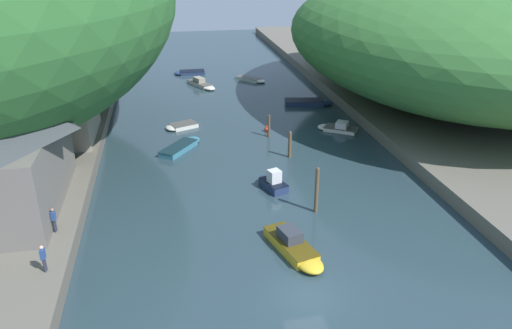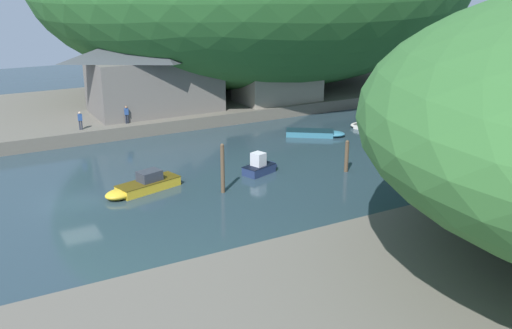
{
  "view_description": "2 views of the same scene",
  "coord_description": "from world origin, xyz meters",
  "px_view_note": "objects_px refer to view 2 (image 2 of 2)",
  "views": [
    {
      "loc": [
        -7.14,
        -21.67,
        18.31
      ],
      "look_at": [
        -0.67,
        13.07,
        2.6
      ],
      "focal_mm": 35.0,
      "sensor_mm": 36.0,
      "label": 1
    },
    {
      "loc": [
        37.52,
        -6.77,
        14.75
      ],
      "look_at": [
        2.88,
        12.33,
        1.55
      ],
      "focal_mm": 40.0,
      "sensor_mm": 36.0,
      "label": 2
    }
  ],
  "objects_px": {
    "channel_buoy_near": "(408,153)",
    "boat_white_cruiser": "(142,186)",
    "boat_yellow_tender": "(261,166)",
    "boat_red_skiff": "(470,181)",
    "boat_navy_launch": "(366,126)",
    "person_on_quay": "(127,113)",
    "boat_moored_right": "(508,114)",
    "boathouse_shed": "(277,76)",
    "boat_far_right_bank": "(317,133)",
    "waterfront_building": "(154,69)",
    "person_by_boathouse": "(80,119)"
  },
  "relations": [
    {
      "from": "boat_moored_right",
      "to": "boat_white_cruiser",
      "type": "xyz_separation_m",
      "value": [
        2.41,
        -41.99,
        0.08
      ]
    },
    {
      "from": "boat_far_right_bank",
      "to": "person_on_quay",
      "type": "bearing_deg",
      "value": -83.87
    },
    {
      "from": "boat_navy_launch",
      "to": "boat_yellow_tender",
      "type": "bearing_deg",
      "value": 179.32
    },
    {
      "from": "boat_moored_right",
      "to": "channel_buoy_near",
      "type": "height_order",
      "value": "boat_moored_right"
    },
    {
      "from": "boat_red_skiff",
      "to": "boat_white_cruiser",
      "type": "distance_m",
      "value": 24.0
    },
    {
      "from": "boat_navy_launch",
      "to": "person_by_boathouse",
      "type": "height_order",
      "value": "person_by_boathouse"
    },
    {
      "from": "channel_buoy_near",
      "to": "boat_moored_right",
      "type": "bearing_deg",
      "value": 105.11
    },
    {
      "from": "waterfront_building",
      "to": "boat_navy_launch",
      "type": "xyz_separation_m",
      "value": [
        12.82,
        17.58,
        -5.35
      ]
    },
    {
      "from": "channel_buoy_near",
      "to": "person_by_boathouse",
      "type": "distance_m",
      "value": 29.46
    },
    {
      "from": "channel_buoy_near",
      "to": "boat_yellow_tender",
      "type": "bearing_deg",
      "value": -99.92
    },
    {
      "from": "person_on_quay",
      "to": "boat_far_right_bank",
      "type": "bearing_deg",
      "value": -21.21
    },
    {
      "from": "boat_moored_right",
      "to": "person_on_quay",
      "type": "height_order",
      "value": "person_on_quay"
    },
    {
      "from": "waterfront_building",
      "to": "boat_red_skiff",
      "type": "xyz_separation_m",
      "value": [
        29.31,
        13.83,
        -5.28
      ]
    },
    {
      "from": "boat_moored_right",
      "to": "person_by_boathouse",
      "type": "height_order",
      "value": "person_by_boathouse"
    },
    {
      "from": "boat_white_cruiser",
      "to": "channel_buoy_near",
      "type": "relative_size",
      "value": 7.6
    },
    {
      "from": "boat_moored_right",
      "to": "person_by_boathouse",
      "type": "xyz_separation_m",
      "value": [
        -12.49,
        -42.81,
        1.83
      ]
    },
    {
      "from": "boathouse_shed",
      "to": "boat_far_right_bank",
      "type": "bearing_deg",
      "value": -10.8
    },
    {
      "from": "boat_red_skiff",
      "to": "boat_yellow_tender",
      "type": "distance_m",
      "value": 15.6
    },
    {
      "from": "waterfront_building",
      "to": "channel_buoy_near",
      "type": "xyz_separation_m",
      "value": [
        21.81,
        14.8,
        -5.28
      ]
    },
    {
      "from": "boat_red_skiff",
      "to": "boat_moored_right",
      "type": "relative_size",
      "value": 0.76
    },
    {
      "from": "boathouse_shed",
      "to": "boat_yellow_tender",
      "type": "xyz_separation_m",
      "value": [
        17.72,
        -12.02,
        -3.49
      ]
    },
    {
      "from": "boat_navy_launch",
      "to": "person_on_quay",
      "type": "xyz_separation_m",
      "value": [
        -8.92,
        -21.84,
        1.97
      ]
    },
    {
      "from": "boathouse_shed",
      "to": "person_on_quay",
      "type": "bearing_deg",
      "value": -83.33
    },
    {
      "from": "boat_navy_launch",
      "to": "channel_buoy_near",
      "type": "height_order",
      "value": "channel_buoy_near"
    },
    {
      "from": "boat_yellow_tender",
      "to": "boat_white_cruiser",
      "type": "xyz_separation_m",
      "value": [
        -0.53,
        -9.53,
        -0.07
      ]
    },
    {
      "from": "boat_navy_launch",
      "to": "person_on_quay",
      "type": "bearing_deg",
      "value": 134.25
    },
    {
      "from": "person_on_quay",
      "to": "person_by_boathouse",
      "type": "distance_m",
      "value": 4.39
    },
    {
      "from": "boat_navy_launch",
      "to": "boat_far_right_bank",
      "type": "distance_m",
      "value": 5.95
    },
    {
      "from": "boat_white_cruiser",
      "to": "boat_navy_launch",
      "type": "bearing_deg",
      "value": -91.84
    },
    {
      "from": "channel_buoy_near",
      "to": "boat_white_cruiser",
      "type": "bearing_deg",
      "value": -97.1
    },
    {
      "from": "person_by_boathouse",
      "to": "channel_buoy_near",
      "type": "bearing_deg",
      "value": -30.17
    },
    {
      "from": "boathouse_shed",
      "to": "boat_moored_right",
      "type": "distance_m",
      "value": 25.48
    },
    {
      "from": "boat_red_skiff",
      "to": "boat_yellow_tender",
      "type": "bearing_deg",
      "value": 174.87
    },
    {
      "from": "boat_white_cruiser",
      "to": "person_on_quay",
      "type": "xyz_separation_m",
      "value": [
        -15.09,
        3.57,
        1.75
      ]
    },
    {
      "from": "boat_red_skiff",
      "to": "waterfront_building",
      "type": "bearing_deg",
      "value": 149.02
    },
    {
      "from": "waterfront_building",
      "to": "channel_buoy_near",
      "type": "relative_size",
      "value": 17.31
    },
    {
      "from": "boat_navy_launch",
      "to": "person_on_quay",
      "type": "distance_m",
      "value": 23.68
    },
    {
      "from": "boat_navy_launch",
      "to": "boat_white_cruiser",
      "type": "height_order",
      "value": "boat_white_cruiser"
    },
    {
      "from": "boat_yellow_tender",
      "to": "boat_red_skiff",
      "type": "bearing_deg",
      "value": 31.99
    },
    {
      "from": "boat_yellow_tender",
      "to": "boat_white_cruiser",
      "type": "relative_size",
      "value": 0.57
    },
    {
      "from": "boathouse_shed",
      "to": "channel_buoy_near",
      "type": "bearing_deg",
      "value": 3.1
    },
    {
      "from": "boat_yellow_tender",
      "to": "boat_moored_right",
      "type": "distance_m",
      "value": 32.59
    },
    {
      "from": "person_on_quay",
      "to": "person_by_boathouse",
      "type": "xyz_separation_m",
      "value": [
        0.2,
        -4.39,
        0.0
      ]
    },
    {
      "from": "boat_moored_right",
      "to": "person_on_quay",
      "type": "bearing_deg",
      "value": 45.33
    },
    {
      "from": "boat_yellow_tender",
      "to": "channel_buoy_near",
      "type": "xyz_separation_m",
      "value": [
        2.29,
        13.11,
        -0.21
      ]
    },
    {
      "from": "boat_navy_launch",
      "to": "waterfront_building",
      "type": "bearing_deg",
      "value": 120.34
    },
    {
      "from": "person_on_quay",
      "to": "person_by_boathouse",
      "type": "bearing_deg",
      "value": -169.48
    },
    {
      "from": "boat_navy_launch",
      "to": "boat_far_right_bank",
      "type": "xyz_separation_m",
      "value": [
        -0.04,
        -5.95,
        0.04
      ]
    },
    {
      "from": "channel_buoy_near",
      "to": "boat_far_right_bank",
      "type": "bearing_deg",
      "value": -160.61
    },
    {
      "from": "boat_navy_launch",
      "to": "boathouse_shed",
      "type": "bearing_deg",
      "value": 85.75
    }
  ]
}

